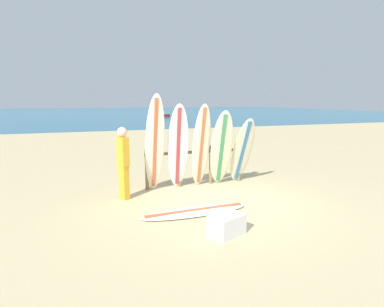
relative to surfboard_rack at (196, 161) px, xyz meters
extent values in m
plane|color=#CCB784|center=(-0.01, -1.54, -0.67)|extent=(120.00, 120.00, 0.00)
cube|color=#196B93|center=(-0.01, 56.46, -0.67)|extent=(120.00, 80.00, 0.01)
cylinder|color=olive|center=(-1.35, 0.00, -0.13)|extent=(0.09, 0.09, 1.08)
cylinder|color=olive|center=(-0.45, 0.00, -0.13)|extent=(0.09, 0.09, 1.08)
cylinder|color=olive|center=(0.45, 0.00, -0.13)|extent=(0.09, 0.09, 1.08)
cylinder|color=olive|center=(1.35, 0.00, -0.13)|extent=(0.09, 0.09, 1.08)
cylinder|color=olive|center=(0.00, 0.00, 0.26)|extent=(2.81, 0.08, 0.08)
ellipsoid|color=white|center=(-1.21, -0.37, 0.57)|extent=(0.50, 0.78, 2.48)
cube|color=#CC5933|center=(-1.21, -0.37, 0.57)|extent=(0.10, 0.73, 2.29)
ellipsoid|color=white|center=(-0.59, -0.29, 0.45)|extent=(0.63, 0.79, 2.25)
cube|color=#B73338|center=(-0.59, -0.29, 0.45)|extent=(0.20, 0.68, 2.07)
ellipsoid|color=beige|center=(0.06, -0.27, 0.45)|extent=(0.50, 0.62, 2.24)
cube|color=#CC5933|center=(0.06, -0.27, 0.45)|extent=(0.10, 0.58, 2.07)
ellipsoid|color=beige|center=(0.58, -0.40, 0.37)|extent=(0.75, 1.00, 2.08)
cube|color=#388C59|center=(0.58, -0.40, 0.37)|extent=(0.28, 0.85, 1.92)
ellipsoid|color=beige|center=(1.25, -0.34, 0.27)|extent=(0.60, 0.89, 1.87)
cube|color=#3372B2|center=(1.25, -0.34, 0.27)|extent=(0.12, 0.83, 1.73)
ellipsoid|color=white|center=(-0.74, -2.00, -0.64)|extent=(2.33, 0.66, 0.07)
cube|color=#CC5933|center=(-0.74, -2.00, -0.64)|extent=(2.13, 0.17, 0.08)
cube|color=gold|center=(-2.01, -0.58, -0.27)|extent=(0.23, 0.27, 0.80)
cube|color=gold|center=(-2.01, -0.58, 0.47)|extent=(0.28, 0.32, 0.68)
sphere|color=beige|center=(-2.01, -0.58, 0.93)|extent=(0.23, 0.23, 0.23)
cube|color=#B22D28|center=(7.83, 35.79, -0.49)|extent=(2.60, 2.09, 0.35)
cube|color=silver|center=(7.83, 35.79, -0.13)|extent=(1.11, 1.08, 0.36)
cube|color=white|center=(-0.58, -3.15, -0.49)|extent=(0.71, 0.60, 0.36)
camera|label=1|loc=(-2.79, -7.60, 1.63)|focal=28.23mm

